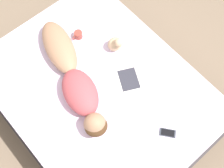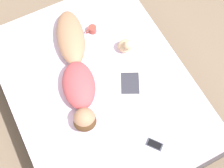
% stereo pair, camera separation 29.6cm
% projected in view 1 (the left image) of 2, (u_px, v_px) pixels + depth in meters
% --- Properties ---
extents(ground_plane, '(12.00, 12.00, 0.00)m').
position_uv_depth(ground_plane, '(100.00, 107.00, 3.50)').
color(ground_plane, '#7A6651').
extents(bed, '(1.75, 2.24, 0.55)m').
position_uv_depth(bed, '(99.00, 98.00, 3.26)').
color(bed, '#383333').
rests_on(bed, ground_plane).
extents(person, '(0.60, 1.34, 0.20)m').
position_uv_depth(person, '(73.00, 77.00, 2.94)').
color(person, '#A37556').
rests_on(person, bed).
extents(open_magazine, '(0.63, 0.54, 0.01)m').
position_uv_depth(open_magazine, '(141.00, 77.00, 3.04)').
color(open_magazine, silver).
rests_on(open_magazine, bed).
extents(coffee_mug, '(0.12, 0.08, 0.08)m').
position_uv_depth(coffee_mug, '(78.00, 35.00, 3.21)').
color(coffee_mug, '#993D33').
rests_on(coffee_mug, bed).
extents(cell_phone, '(0.15, 0.16, 0.01)m').
position_uv_depth(cell_phone, '(168.00, 133.00, 2.81)').
color(cell_phone, '#333842').
rests_on(cell_phone, bed).
extents(plush_toy, '(0.16, 0.17, 0.20)m').
position_uv_depth(plush_toy, '(116.00, 44.00, 3.11)').
color(plush_toy, '#D1B289').
rests_on(plush_toy, bed).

